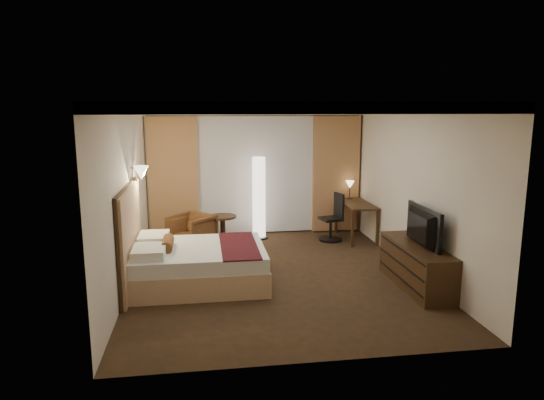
{
  "coord_description": "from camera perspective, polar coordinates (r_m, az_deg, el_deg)",
  "views": [
    {
      "loc": [
        -1.14,
        -7.33,
        2.64
      ],
      "look_at": [
        0.0,
        0.4,
        1.15
      ],
      "focal_mm": 32.0,
      "sensor_mm": 36.0,
      "label": 1
    }
  ],
  "objects": [
    {
      "name": "curtain_left_drape",
      "position": [
        10.06,
        -11.5,
        2.64
      ],
      "size": [
        1.0,
        0.14,
        2.45
      ],
      "primitive_type": "cube",
      "color": "tan",
      "rests_on": "back_wall"
    },
    {
      "name": "headboard",
      "position": [
        7.45,
        -16.33,
        -4.36
      ],
      "size": [
        0.12,
        1.85,
        1.5
      ],
      "primitive_type": null,
      "color": "tan",
      "rests_on": "floor"
    },
    {
      "name": "soffit",
      "position": [
        9.9,
        -1.8,
        10.56
      ],
      "size": [
        4.5,
        0.5,
        0.2
      ],
      "primitive_type": "cube",
      "color": "white",
      "rests_on": "ceiling"
    },
    {
      "name": "curtain_right_drape",
      "position": [
        10.43,
        7.51,
        3.05
      ],
      "size": [
        1.0,
        0.14,
        2.45
      ],
      "primitive_type": "cube",
      "color": "tan",
      "rests_on": "back_wall"
    },
    {
      "name": "wall_sconce",
      "position": [
        8.02,
        -15.14,
        3.11
      ],
      "size": [
        0.24,
        0.24,
        0.24
      ],
      "primitive_type": null,
      "color": "white",
      "rests_on": "left_wall"
    },
    {
      "name": "desk",
      "position": [
        10.01,
        9.83,
        -2.44
      ],
      "size": [
        0.55,
        1.24,
        0.75
      ],
      "primitive_type": null,
      "color": "black",
      "rests_on": "floor"
    },
    {
      "name": "side_table",
      "position": [
        9.49,
        -5.81,
        -3.57
      ],
      "size": [
        0.53,
        0.53,
        0.59
      ],
      "primitive_type": null,
      "color": "black",
      "rests_on": "floor"
    },
    {
      "name": "dresser",
      "position": [
        7.6,
        16.62,
        -7.42
      ],
      "size": [
        0.5,
        1.67,
        0.65
      ],
      "primitive_type": null,
      "color": "black",
      "rests_on": "floor"
    },
    {
      "name": "armchair",
      "position": [
        9.3,
        -9.44,
        -3.51
      ],
      "size": [
        0.97,
        0.97,
        0.73
      ],
      "primitive_type": "imported",
      "rotation": [
        0.0,
        0.0,
        -0.78
      ],
      "color": "#542C19",
      "rests_on": "floor"
    },
    {
      "name": "office_chair",
      "position": [
        9.79,
        6.93,
        -2.02
      ],
      "size": [
        0.56,
        0.56,
        0.97
      ],
      "primitive_type": null,
      "rotation": [
        0.0,
        0.0,
        0.23
      ],
      "color": "black",
      "rests_on": "floor"
    },
    {
      "name": "floor_lamp",
      "position": [
        9.82,
        -1.55,
        0.25
      ],
      "size": [
        0.36,
        0.36,
        1.69
      ],
      "primitive_type": null,
      "color": "white",
      "rests_on": "floor"
    },
    {
      "name": "ceiling",
      "position": [
        7.42,
        0.46,
        11.25
      ],
      "size": [
        4.5,
        5.5,
        0.01
      ],
      "primitive_type": "cube",
      "color": "white",
      "rests_on": "back_wall"
    },
    {
      "name": "television",
      "position": [
        7.42,
        16.67,
        -2.77
      ],
      "size": [
        0.64,
        1.09,
        0.14
      ],
      "primitive_type": "imported",
      "rotation": [
        0.0,
        0.0,
        1.55
      ],
      "color": "black",
      "rests_on": "dresser"
    },
    {
      "name": "curtain_sheer",
      "position": [
        10.16,
        -1.86,
        2.93
      ],
      "size": [
        2.48,
        0.04,
        2.45
      ],
      "primitive_type": "cube",
      "color": "silver",
      "rests_on": "back_wall"
    },
    {
      "name": "crown_molding",
      "position": [
        7.42,
        0.46,
        10.79
      ],
      "size": [
        4.5,
        5.5,
        0.12
      ],
      "primitive_type": null,
      "color": "black",
      "rests_on": "ceiling"
    },
    {
      "name": "right_wall",
      "position": [
        8.18,
        16.22,
        1.29
      ],
      "size": [
        0.02,
        5.5,
        2.7
      ],
      "primitive_type": "cube",
      "color": "beige",
      "rests_on": "floor"
    },
    {
      "name": "left_wall",
      "position": [
        7.53,
        -16.74,
        0.46
      ],
      "size": [
        0.02,
        5.5,
        2.7
      ],
      "primitive_type": "cube",
      "color": "beige",
      "rests_on": "floor"
    },
    {
      "name": "desk_lamp",
      "position": [
        10.34,
        9.13,
        1.09
      ],
      "size": [
        0.18,
        0.18,
        0.34
      ],
      "primitive_type": null,
      "color": "#FFD899",
      "rests_on": "desk"
    },
    {
      "name": "floor",
      "position": [
        7.88,
        0.43,
        -8.79
      ],
      "size": [
        4.5,
        5.5,
        0.01
      ],
      "primitive_type": "cube",
      "color": "#2F2012",
      "rests_on": "ground"
    },
    {
      "name": "back_wall",
      "position": [
        10.23,
        -1.92,
        3.55
      ],
      "size": [
        4.5,
        0.02,
        2.7
      ],
      "primitive_type": "cube",
      "color": "beige",
      "rests_on": "floor"
    },
    {
      "name": "bed",
      "position": [
        7.5,
        -8.49,
        -7.58
      ],
      "size": [
        1.98,
        1.55,
        0.58
      ],
      "primitive_type": null,
      "color": "white",
      "rests_on": "floor"
    }
  ]
}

